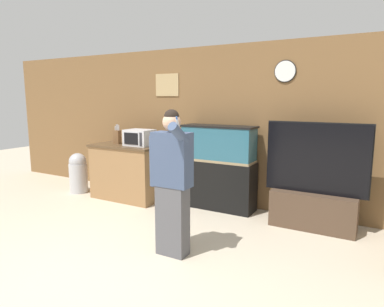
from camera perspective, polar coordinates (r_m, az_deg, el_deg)
ground_plane at (r=3.76m, az=-16.05°, el=-19.16°), size 18.00×18.00×0.00m
wall_back_paneled at (r=5.71m, az=4.51°, el=4.58°), size 10.00×0.08×2.60m
counter_island at (r=6.13m, az=-10.68°, el=-3.01°), size 1.27×0.65×0.96m
microwave at (r=5.90m, az=-8.74°, el=2.63°), size 0.46×0.37×0.27m
knife_block at (r=6.23m, az=-12.36°, el=2.80°), size 0.12×0.09×0.34m
aquarium_on_stand at (r=5.47m, az=4.39°, el=-2.33°), size 1.19×0.40×1.34m
tv_on_stand at (r=4.95m, az=19.62°, el=-7.01°), size 1.34×0.40×1.45m
person_standing at (r=3.80m, az=-3.45°, el=-4.58°), size 0.52×0.39×1.65m
trash_bin at (r=6.78m, az=-18.43°, el=-3.00°), size 0.34×0.34×0.75m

